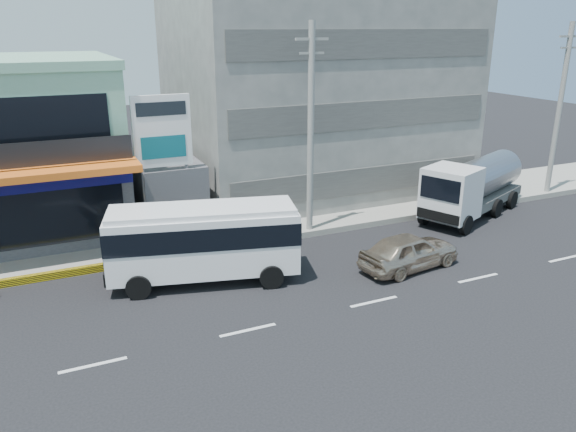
# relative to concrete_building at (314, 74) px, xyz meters

# --- Properties ---
(ground) EXTENTS (120.00, 120.00, 0.00)m
(ground) POSITION_rel_concrete_building_xyz_m (-10.00, -15.00, -7.00)
(ground) COLOR black
(ground) RESTS_ON ground
(sidewalk) EXTENTS (70.00, 5.00, 0.30)m
(sidewalk) POSITION_rel_concrete_building_xyz_m (-5.00, -5.50, -6.85)
(sidewalk) COLOR gray
(sidewalk) RESTS_ON ground
(concrete_building) EXTENTS (16.00, 12.00, 14.00)m
(concrete_building) POSITION_rel_concrete_building_xyz_m (0.00, 0.00, 0.00)
(concrete_building) COLOR gray
(concrete_building) RESTS_ON ground
(gap_structure) EXTENTS (3.00, 6.00, 3.50)m
(gap_structure) POSITION_rel_concrete_building_xyz_m (-10.00, -3.00, -5.25)
(gap_structure) COLOR #424146
(gap_structure) RESTS_ON ground
(satellite_dish) EXTENTS (1.50, 1.50, 0.15)m
(satellite_dish) POSITION_rel_concrete_building_xyz_m (-10.00, -4.00, -3.42)
(satellite_dish) COLOR slate
(satellite_dish) RESTS_ON gap_structure
(billboard) EXTENTS (2.60, 0.18, 6.90)m
(billboard) POSITION_rel_concrete_building_xyz_m (-10.50, -5.80, -2.07)
(billboard) COLOR gray
(billboard) RESTS_ON ground
(utility_pole_near) EXTENTS (1.60, 0.30, 10.00)m
(utility_pole_near) POSITION_rel_concrete_building_xyz_m (-4.00, -7.60, -1.85)
(utility_pole_near) COLOR #999993
(utility_pole_near) RESTS_ON ground
(utility_pole_far) EXTENTS (1.60, 0.30, 10.00)m
(utility_pole_far) POSITION_rel_concrete_building_xyz_m (12.00, -7.60, -1.85)
(utility_pole_far) COLOR #999993
(utility_pole_far) RESTS_ON ground
(minibus) EXTENTS (7.76, 4.08, 3.10)m
(minibus) POSITION_rel_concrete_building_xyz_m (-10.18, -10.61, -5.15)
(minibus) COLOR white
(minibus) RESTS_ON ground
(sedan) EXTENTS (4.75, 2.45, 1.55)m
(sedan) POSITION_rel_concrete_building_xyz_m (-1.99, -12.98, -6.23)
(sedan) COLOR beige
(sedan) RESTS_ON ground
(tanker_truck) EXTENTS (8.14, 5.20, 3.10)m
(tanker_truck) POSITION_rel_concrete_building_xyz_m (5.13, -8.63, -5.33)
(tanker_truck) COLOR silver
(tanker_truck) RESTS_ON ground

